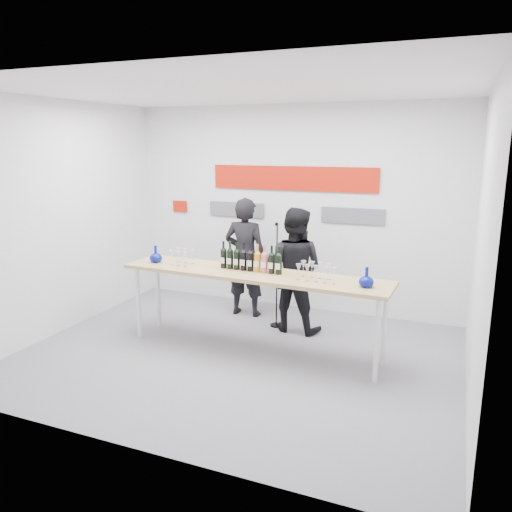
# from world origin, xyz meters

# --- Properties ---
(ground) EXTENTS (5.00, 5.00, 0.00)m
(ground) POSITION_xyz_m (0.00, 0.00, 0.00)
(ground) COLOR slate
(ground) RESTS_ON ground
(back_wall) EXTENTS (5.00, 0.04, 3.00)m
(back_wall) POSITION_xyz_m (0.00, 2.00, 1.50)
(back_wall) COLOR silver
(back_wall) RESTS_ON ground
(signage) EXTENTS (3.38, 0.02, 0.79)m
(signage) POSITION_xyz_m (-0.06, 1.97, 1.81)
(signage) COLOR #B01707
(signage) RESTS_ON back_wall
(tasting_table) EXTENTS (3.27, 0.78, 0.97)m
(tasting_table) POSITION_xyz_m (0.11, 0.22, 0.90)
(tasting_table) COLOR tan
(tasting_table) RESTS_ON ground
(wine_bottles) EXTENTS (0.80, 0.11, 0.33)m
(wine_bottles) POSITION_xyz_m (0.05, 0.27, 1.14)
(wine_bottles) COLOR black
(wine_bottles) RESTS_ON tasting_table
(decanter_left) EXTENTS (0.16, 0.16, 0.21)m
(decanter_left) POSITION_xyz_m (-1.23, 0.23, 1.08)
(decanter_left) COLOR navy
(decanter_left) RESTS_ON tasting_table
(decanter_right) EXTENTS (0.16, 0.16, 0.21)m
(decanter_right) POSITION_xyz_m (1.44, 0.12, 1.08)
(decanter_right) COLOR navy
(decanter_right) RESTS_ON tasting_table
(glasses_left) EXTENTS (0.27, 0.23, 0.18)m
(glasses_left) POSITION_xyz_m (-0.87, 0.26, 1.07)
(glasses_left) COLOR silver
(glasses_left) RESTS_ON tasting_table
(glasses_right) EXTENTS (0.46, 0.24, 0.18)m
(glasses_right) POSITION_xyz_m (0.88, 0.18, 1.07)
(glasses_right) COLOR silver
(glasses_right) RESTS_ON tasting_table
(presenter_left) EXTENTS (0.64, 0.43, 1.71)m
(presenter_left) POSITION_xyz_m (-0.49, 1.38, 0.86)
(presenter_left) COLOR black
(presenter_left) RESTS_ON ground
(presenter_right) EXTENTS (0.83, 0.66, 1.65)m
(presenter_right) POSITION_xyz_m (0.33, 1.07, 0.82)
(presenter_right) COLOR black
(presenter_right) RESTS_ON ground
(mic_stand) EXTENTS (0.17, 0.17, 1.44)m
(mic_stand) POSITION_xyz_m (0.09, 1.09, 0.44)
(mic_stand) COLOR black
(mic_stand) RESTS_ON ground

